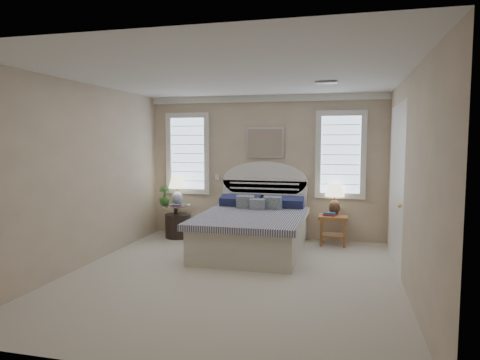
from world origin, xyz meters
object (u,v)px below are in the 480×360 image
side_table_left (176,217)px  bed (253,228)px  lamp_left (177,187)px  nightstand_right (333,224)px  lamp_right (335,195)px  floor_pot (178,226)px

side_table_left → bed: bearing=-19.7°
bed → lamp_left: bearing=157.0°
bed → lamp_left: bed is taller
bed → side_table_left: 1.75m
nightstand_right → lamp_right: bearing=84.3°
bed → side_table_left: (-1.65, 0.59, 0.00)m
bed → nightstand_right: (1.30, 0.69, 0.00)m
nightstand_right → lamp_left: 3.02m
lamp_left → bed: bearing=-23.0°
lamp_left → lamp_right: lamp_left is taller
bed → lamp_right: (1.31, 0.84, 0.49)m
bed → lamp_right: 1.64m
floor_pot → lamp_right: size_ratio=0.87×
bed → floor_pot: bed is taller
lamp_right → side_table_left: bearing=-175.2°
bed → lamp_right: bearing=32.6°
floor_pot → lamp_left: lamp_left is taller
side_table_left → lamp_left: 0.59m
bed → side_table_left: size_ratio=3.61×
lamp_left → lamp_right: bearing=2.6°
bed → floor_pot: bearing=159.6°
bed → nightstand_right: bed is taller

